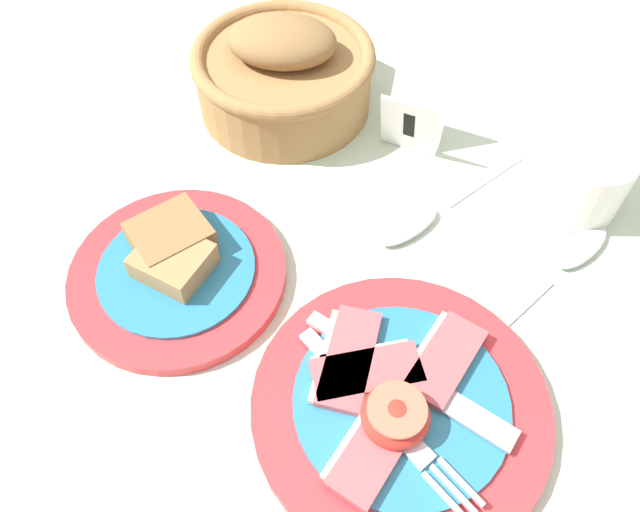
% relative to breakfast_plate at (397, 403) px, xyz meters
% --- Properties ---
extents(ground_plane, '(3.00, 3.00, 0.00)m').
position_rel_breakfast_plate_xyz_m(ground_plane, '(-0.09, 0.01, -0.01)').
color(ground_plane, '#B7CCB7').
extents(breakfast_plate, '(0.23, 0.23, 0.04)m').
position_rel_breakfast_plate_xyz_m(breakfast_plate, '(0.00, 0.00, 0.00)').
color(breakfast_plate, red).
rests_on(breakfast_plate, ground_plane).
extents(bread_plate, '(0.19, 0.19, 0.04)m').
position_rel_breakfast_plate_xyz_m(bread_plate, '(-0.22, 0.04, 0.00)').
color(bread_plate, red).
rests_on(bread_plate, ground_plane).
extents(sugar_cup, '(0.09, 0.09, 0.07)m').
position_rel_breakfast_plate_xyz_m(sugar_cup, '(0.08, 0.27, 0.03)').
color(sugar_cup, white).
rests_on(sugar_cup, ground_plane).
extents(bread_basket, '(0.20, 0.20, 0.10)m').
position_rel_breakfast_plate_xyz_m(bread_basket, '(-0.24, 0.29, 0.03)').
color(bread_basket, olive).
rests_on(bread_basket, ground_plane).
extents(number_card, '(0.06, 0.05, 0.07)m').
position_rel_breakfast_plate_xyz_m(number_card, '(-0.09, 0.28, 0.03)').
color(number_card, white).
rests_on(number_card, ground_plane).
extents(teaspoon_near_cup, '(0.11, 0.18, 0.01)m').
position_rel_breakfast_plate_xyz_m(teaspoon_near_cup, '(-0.04, 0.20, -0.01)').
color(teaspoon_near_cup, silver).
rests_on(teaspoon_near_cup, ground_plane).
extents(teaspoon_stray, '(0.10, 0.18, 0.01)m').
position_rel_breakfast_plate_xyz_m(teaspoon_stray, '(0.09, 0.19, -0.01)').
color(teaspoon_stray, silver).
rests_on(teaspoon_stray, ground_plane).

